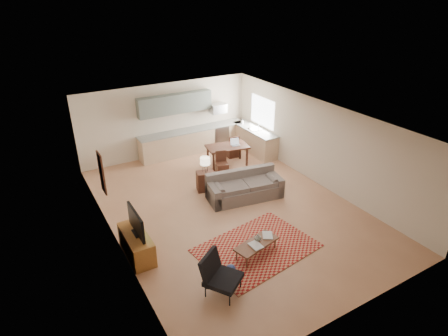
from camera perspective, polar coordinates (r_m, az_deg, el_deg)
room at (r=10.25m, az=0.84°, el=0.36°), size 9.00×9.00×9.00m
kitchen_counter_back at (r=14.38m, az=-4.69°, el=4.22°), size 4.26×0.64×0.92m
kitchen_counter_right at (r=14.38m, az=4.70°, el=4.22°), size 0.64×2.26×0.92m
kitchen_range at (r=14.85m, az=-0.86°, el=5.00°), size 0.62×0.62×0.90m
kitchen_microwave at (r=14.51m, az=-0.93°, el=9.08°), size 0.62×0.40×0.35m
upper_cabinets at (r=13.79m, az=-7.47°, el=9.68°), size 2.80×0.34×0.70m
window_right at (r=14.18m, az=5.87°, el=8.53°), size 0.02×1.40×1.05m
wall_art_left at (r=9.90m, az=-18.10°, el=-0.72°), size 0.06×0.42×1.10m
triptych at (r=13.83m, az=-9.19°, el=8.75°), size 1.70×0.04×0.50m
rug at (r=9.40m, az=4.98°, el=-12.04°), size 3.00×2.27×0.02m
sofa at (r=11.20m, az=3.19°, el=-2.77°), size 2.45×1.37×0.81m
coffee_table at (r=9.12m, az=4.94°, el=-12.15°), size 1.22×0.71×0.35m
book_a at (r=8.85m, az=4.20°, el=-11.98°), size 0.28×0.36×0.03m
book_b at (r=9.25m, az=5.90°, el=-10.15°), size 0.52×0.53×0.02m
vase at (r=9.04m, az=5.18°, el=-10.49°), size 0.18×0.18×0.18m
armchair at (r=7.98m, az=-0.11°, el=-16.12°), size 1.07×1.07×0.88m
tv_credenza at (r=9.23m, az=-13.18°, el=-11.27°), size 0.51×1.32×0.61m
tv at (r=8.89m, az=-13.26°, el=-8.05°), size 0.10×1.01×0.61m
console_table at (r=11.66m, az=-2.83°, el=-2.00°), size 0.61×0.49×0.63m
table_lamp at (r=11.40m, az=-2.89°, el=0.51°), size 0.39×0.39×0.50m
dining_table at (r=13.27m, az=0.51°, el=1.93°), size 1.56×1.05×0.73m
dining_chair_near at (r=12.58m, az=-0.30°, el=0.71°), size 0.48×0.49×0.81m
dining_chair_far at (r=13.92m, az=1.24°, el=3.39°), size 0.44×0.45×0.85m
laptop at (r=13.14m, az=1.81°, el=3.94°), size 0.34×0.28×0.23m
soap_bottle at (r=14.70m, az=2.82°, el=7.09°), size 0.11×0.11×0.19m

